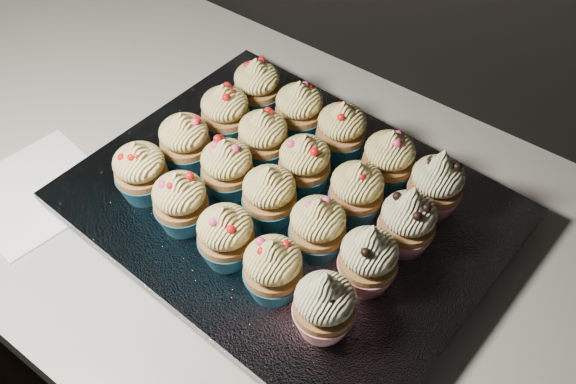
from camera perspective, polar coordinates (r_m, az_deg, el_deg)
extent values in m
cube|color=beige|center=(0.80, 1.40, -3.61)|extent=(2.44, 0.64, 0.04)
cube|color=white|center=(0.88, -21.44, 0.05)|extent=(0.18, 0.18, 0.00)
cube|color=black|center=(0.78, 0.00, -1.90)|extent=(0.47, 0.37, 0.02)
cube|color=silver|center=(0.77, 0.00, -1.09)|extent=(0.51, 0.41, 0.01)
cone|color=#17546E|center=(0.78, -12.68, 0.66)|extent=(0.06, 0.06, 0.03)
ellipsoid|color=#FADE7E|center=(0.75, -13.16, 2.60)|extent=(0.06, 0.06, 0.04)
cone|color=#FADE7E|center=(0.74, -13.46, 3.84)|extent=(0.03, 0.03, 0.02)
cone|color=#17546E|center=(0.74, -9.31, -2.01)|extent=(0.06, 0.06, 0.03)
ellipsoid|color=#FADE7E|center=(0.71, -9.68, -0.06)|extent=(0.06, 0.06, 0.04)
cone|color=#FADE7E|center=(0.70, -9.92, 1.19)|extent=(0.03, 0.03, 0.02)
cone|color=#17546E|center=(0.71, -5.42, -5.01)|extent=(0.06, 0.06, 0.03)
ellipsoid|color=#FADE7E|center=(0.68, -5.64, -3.08)|extent=(0.06, 0.06, 0.04)
cone|color=#FADE7E|center=(0.66, -5.79, -1.84)|extent=(0.03, 0.03, 0.02)
cone|color=#17546E|center=(0.68, -1.31, -7.92)|extent=(0.06, 0.06, 0.03)
ellipsoid|color=#FADE7E|center=(0.65, -1.37, -6.05)|extent=(0.06, 0.06, 0.04)
cone|color=#FADE7E|center=(0.63, -1.41, -4.83)|extent=(0.03, 0.03, 0.02)
cone|color=red|center=(0.66, 3.15, -11.14)|extent=(0.06, 0.06, 0.03)
ellipsoid|color=beige|center=(0.62, 3.29, -9.37)|extent=(0.06, 0.06, 0.04)
cone|color=beige|center=(0.60, 3.41, -7.94)|extent=(0.03, 0.03, 0.03)
cone|color=#17546E|center=(0.81, -8.95, 3.28)|extent=(0.06, 0.06, 0.03)
ellipsoid|color=#FADE7E|center=(0.78, -9.28, 5.25)|extent=(0.06, 0.06, 0.04)
cone|color=#FADE7E|center=(0.77, -9.49, 6.50)|extent=(0.03, 0.03, 0.02)
cone|color=#17546E|center=(0.77, -5.31, 0.95)|extent=(0.06, 0.06, 0.03)
ellipsoid|color=#FADE7E|center=(0.74, -5.52, 2.93)|extent=(0.06, 0.06, 0.04)
cone|color=#FADE7E|center=(0.73, -5.65, 4.21)|extent=(0.03, 0.03, 0.02)
cone|color=#17546E|center=(0.74, -1.63, -1.48)|extent=(0.06, 0.06, 0.03)
ellipsoid|color=#FADE7E|center=(0.71, -1.69, 0.50)|extent=(0.06, 0.06, 0.04)
cone|color=#FADE7E|center=(0.69, -1.73, 1.78)|extent=(0.03, 0.03, 0.02)
cone|color=#17546E|center=(0.71, 2.58, -4.32)|extent=(0.06, 0.06, 0.03)
ellipsoid|color=#FADE7E|center=(0.68, 2.69, -2.37)|extent=(0.06, 0.06, 0.04)
cone|color=#FADE7E|center=(0.66, 2.76, -1.12)|extent=(0.03, 0.03, 0.02)
cone|color=red|center=(0.69, 6.97, -7.10)|extent=(0.06, 0.06, 0.03)
ellipsoid|color=beige|center=(0.66, 7.27, -5.22)|extent=(0.06, 0.06, 0.04)
cone|color=beige|center=(0.64, 7.51, -3.72)|extent=(0.03, 0.03, 0.03)
cone|color=#17546E|center=(0.84, -5.48, 5.83)|extent=(0.06, 0.06, 0.03)
ellipsoid|color=#FADE7E|center=(0.81, -5.67, 7.80)|extent=(0.06, 0.06, 0.04)
cone|color=#FADE7E|center=(0.80, -5.79, 9.05)|extent=(0.03, 0.03, 0.02)
cone|color=#17546E|center=(0.80, -2.18, 3.62)|extent=(0.06, 0.06, 0.03)
ellipsoid|color=#FADE7E|center=(0.78, -2.26, 5.62)|extent=(0.06, 0.06, 0.04)
cone|color=#FADE7E|center=(0.76, -2.32, 6.89)|extent=(0.03, 0.03, 0.02)
cone|color=#17546E|center=(0.77, 1.44, 1.35)|extent=(0.06, 0.06, 0.03)
ellipsoid|color=#FADE7E|center=(0.74, 1.50, 3.34)|extent=(0.06, 0.06, 0.04)
cone|color=#FADE7E|center=(0.73, 1.53, 4.62)|extent=(0.03, 0.03, 0.02)
cone|color=#17546E|center=(0.75, 5.96, -1.12)|extent=(0.06, 0.06, 0.03)
ellipsoid|color=#FADE7E|center=(0.72, 6.19, 0.85)|extent=(0.06, 0.06, 0.04)
cone|color=#FADE7E|center=(0.70, 6.35, 2.12)|extent=(0.03, 0.03, 0.02)
cone|color=red|center=(0.73, 10.31, -3.79)|extent=(0.06, 0.06, 0.03)
ellipsoid|color=beige|center=(0.70, 10.73, -1.87)|extent=(0.06, 0.06, 0.04)
cone|color=beige|center=(0.68, 11.06, -0.35)|extent=(0.03, 0.03, 0.03)
cone|color=#17546E|center=(0.87, -2.70, 8.15)|extent=(0.06, 0.06, 0.03)
ellipsoid|color=#FADE7E|center=(0.85, -2.79, 10.10)|extent=(0.06, 0.06, 0.04)
cone|color=#FADE7E|center=(0.84, -2.85, 11.34)|extent=(0.03, 0.03, 0.02)
cone|color=#17546E|center=(0.84, 0.98, 6.12)|extent=(0.06, 0.06, 0.03)
ellipsoid|color=#FADE7E|center=(0.81, 1.01, 8.10)|extent=(0.06, 0.06, 0.04)
cone|color=#FADE7E|center=(0.80, 1.03, 9.36)|extent=(0.03, 0.03, 0.02)
cone|color=#17546E|center=(0.81, 4.66, 4.28)|extent=(0.06, 0.06, 0.03)
ellipsoid|color=#FADE7E|center=(0.79, 4.83, 6.26)|extent=(0.06, 0.06, 0.04)
cone|color=#FADE7E|center=(0.77, 4.94, 7.53)|extent=(0.03, 0.03, 0.02)
cone|color=#17546E|center=(0.78, 8.73, 1.70)|extent=(0.06, 0.06, 0.03)
ellipsoid|color=#FADE7E|center=(0.76, 9.06, 3.67)|extent=(0.06, 0.06, 0.04)
cone|color=#FADE7E|center=(0.74, 9.27, 4.93)|extent=(0.03, 0.03, 0.02)
cone|color=red|center=(0.77, 12.72, -0.57)|extent=(0.06, 0.06, 0.03)
ellipsoid|color=beige|center=(0.74, 13.21, 1.37)|extent=(0.06, 0.06, 0.04)
cone|color=beige|center=(0.72, 13.59, 2.89)|extent=(0.03, 0.03, 0.03)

